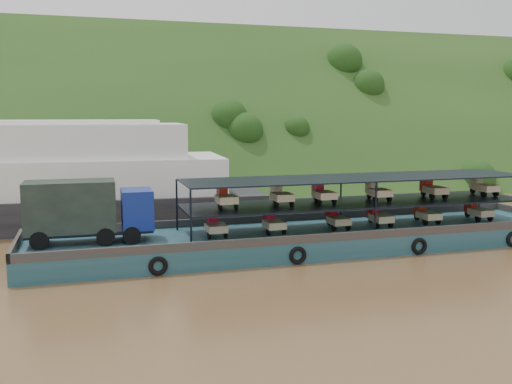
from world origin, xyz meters
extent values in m
plane|color=brown|center=(0.00, 0.00, 0.00)|extent=(160.00, 160.00, 0.00)
cube|color=#1A3714|center=(0.00, 36.00, 0.00)|extent=(140.00, 39.60, 39.60)
cube|color=#154549|center=(0.12, -1.41, 0.60)|extent=(35.00, 7.00, 1.20)
cube|color=#592D19|center=(0.12, 1.99, 1.45)|extent=(35.00, 0.20, 0.50)
cube|color=#592D19|center=(0.12, -4.81, 1.45)|extent=(35.00, 0.20, 0.50)
cube|color=#592D19|center=(-17.28, -1.41, 1.45)|extent=(0.20, 7.00, 0.50)
torus|color=black|center=(-9.88, -4.96, 0.55)|extent=(1.06, 0.26, 1.06)
torus|color=black|center=(-1.88, -4.96, 0.55)|extent=(1.06, 0.26, 1.06)
torus|color=black|center=(6.12, -4.96, 0.55)|extent=(1.06, 0.26, 1.06)
cylinder|color=black|center=(-16.01, -2.04, 1.72)|extent=(1.05, 0.38, 1.04)
cylinder|color=black|center=(-15.97, 0.14, 1.72)|extent=(1.05, 0.38, 1.04)
cylinder|color=black|center=(-12.47, -2.09, 1.72)|extent=(1.05, 0.38, 1.04)
cylinder|color=black|center=(-12.44, 0.09, 1.72)|extent=(1.05, 0.38, 1.04)
cylinder|color=black|center=(-11.01, -2.11, 1.72)|extent=(1.05, 0.38, 1.04)
cylinder|color=black|center=(-10.98, 0.07, 1.72)|extent=(1.05, 0.38, 1.04)
cube|color=black|center=(-13.28, -0.99, 1.88)|extent=(7.11, 2.39, 0.21)
cube|color=navy|center=(-10.58, -1.03, 3.07)|extent=(1.81, 2.52, 2.29)
cube|color=black|center=(-9.69, -1.04, 3.49)|extent=(0.09, 2.08, 0.94)
cube|color=black|center=(-14.32, -0.97, 3.39)|extent=(5.03, 2.57, 2.91)
cube|color=black|center=(3.62, -1.41, 2.86)|extent=(23.00, 5.00, 0.12)
cube|color=black|center=(3.62, -1.41, 4.50)|extent=(23.00, 5.00, 0.08)
cylinder|color=black|center=(-7.88, -3.91, 2.85)|extent=(0.12, 0.12, 3.30)
cylinder|color=black|center=(-7.88, 1.09, 2.85)|extent=(0.12, 0.12, 3.30)
cylinder|color=black|center=(3.62, -3.91, 2.85)|extent=(0.12, 0.12, 3.30)
cylinder|color=black|center=(3.62, 1.09, 2.85)|extent=(0.12, 0.12, 3.30)
cylinder|color=black|center=(15.12, 1.09, 2.85)|extent=(0.12, 0.12, 3.30)
cylinder|color=black|center=(-5.97, -0.36, 1.46)|extent=(0.12, 0.52, 0.52)
cylinder|color=black|center=(-6.47, -2.16, 1.46)|extent=(0.14, 0.52, 0.52)
cylinder|color=black|center=(-5.47, -2.16, 1.46)|extent=(0.14, 0.52, 0.52)
cube|color=beige|center=(-5.97, -1.81, 1.80)|extent=(1.15, 1.50, 0.44)
cube|color=red|center=(-5.97, -0.66, 1.98)|extent=(0.55, 0.80, 0.80)
cube|color=red|center=(-5.97, -0.86, 2.48)|extent=(0.50, 0.10, 0.10)
cylinder|color=black|center=(-2.25, -0.36, 1.46)|extent=(0.12, 0.52, 0.52)
cylinder|color=black|center=(-2.75, -2.16, 1.46)|extent=(0.14, 0.52, 0.52)
cylinder|color=black|center=(-1.75, -2.16, 1.46)|extent=(0.14, 0.52, 0.52)
cube|color=beige|center=(-2.25, -1.81, 1.80)|extent=(1.15, 1.50, 0.44)
cube|color=red|center=(-2.25, -0.66, 1.98)|extent=(0.55, 0.80, 0.80)
cube|color=red|center=(-2.25, -0.86, 2.48)|extent=(0.50, 0.10, 0.10)
cylinder|color=black|center=(2.13, -0.36, 1.46)|extent=(0.12, 0.52, 0.52)
cylinder|color=black|center=(1.63, -2.16, 1.46)|extent=(0.14, 0.52, 0.52)
cylinder|color=black|center=(2.63, -2.16, 1.46)|extent=(0.14, 0.52, 0.52)
cube|color=tan|center=(2.13, -1.81, 1.80)|extent=(1.15, 1.50, 0.44)
cube|color=#A80B11|center=(2.13, -0.66, 1.98)|extent=(0.55, 0.80, 0.80)
cube|color=#A80B11|center=(2.13, -0.86, 2.48)|extent=(0.50, 0.10, 0.10)
cylinder|color=black|center=(5.21, -0.36, 1.46)|extent=(0.12, 0.52, 0.52)
cylinder|color=black|center=(4.71, -2.16, 1.46)|extent=(0.14, 0.52, 0.52)
cylinder|color=black|center=(5.71, -2.16, 1.46)|extent=(0.14, 0.52, 0.52)
cube|color=beige|center=(5.21, -1.81, 1.80)|extent=(1.15, 1.50, 0.44)
cube|color=red|center=(5.21, -0.66, 1.98)|extent=(0.55, 0.80, 0.80)
cube|color=red|center=(5.21, -0.86, 2.48)|extent=(0.50, 0.10, 0.10)
cylinder|color=black|center=(8.83, -0.36, 1.46)|extent=(0.12, 0.52, 0.52)
cylinder|color=black|center=(8.33, -2.16, 1.46)|extent=(0.14, 0.52, 0.52)
cylinder|color=black|center=(9.33, -2.16, 1.46)|extent=(0.14, 0.52, 0.52)
cube|color=beige|center=(8.83, -1.81, 1.80)|extent=(1.15, 1.50, 0.44)
cube|color=#B4270C|center=(8.83, -0.66, 1.98)|extent=(0.55, 0.80, 0.80)
cube|color=#B4270C|center=(8.83, -0.86, 2.48)|extent=(0.50, 0.10, 0.10)
cylinder|color=black|center=(13.03, -0.36, 1.46)|extent=(0.12, 0.52, 0.52)
cylinder|color=black|center=(12.53, -2.16, 1.46)|extent=(0.14, 0.52, 0.52)
cylinder|color=black|center=(13.53, -2.16, 1.46)|extent=(0.14, 0.52, 0.52)
cube|color=beige|center=(13.03, -1.81, 1.80)|extent=(1.15, 1.50, 0.44)
cube|color=#A91B0B|center=(13.03, -0.66, 1.98)|extent=(0.55, 0.80, 0.80)
cube|color=#A91B0B|center=(13.03, -0.86, 2.48)|extent=(0.50, 0.10, 0.10)
cylinder|color=black|center=(-5.31, -0.36, 3.18)|extent=(0.12, 0.52, 0.52)
cylinder|color=black|center=(-5.81, -2.16, 3.18)|extent=(0.14, 0.52, 0.52)
cylinder|color=black|center=(-4.81, -2.16, 3.18)|extent=(0.14, 0.52, 0.52)
cube|color=beige|center=(-5.31, -1.81, 3.52)|extent=(1.15, 1.50, 0.44)
cube|color=red|center=(-5.31, -0.66, 3.70)|extent=(0.55, 0.80, 0.80)
cube|color=red|center=(-5.31, -0.86, 4.20)|extent=(0.50, 0.10, 0.10)
cylinder|color=black|center=(-1.75, -0.36, 3.18)|extent=(0.12, 0.52, 0.52)
cylinder|color=black|center=(-2.25, -2.16, 3.18)|extent=(0.14, 0.52, 0.52)
cylinder|color=black|center=(-1.25, -2.16, 3.18)|extent=(0.14, 0.52, 0.52)
cube|color=beige|center=(-1.75, -1.81, 3.52)|extent=(1.15, 1.50, 0.44)
cube|color=beige|center=(-1.75, -0.66, 3.70)|extent=(0.55, 0.80, 0.80)
cube|color=beige|center=(-1.75, -0.86, 4.20)|extent=(0.50, 0.10, 0.10)
cylinder|color=black|center=(1.12, -0.36, 3.18)|extent=(0.12, 0.52, 0.52)
cylinder|color=black|center=(0.62, -2.16, 3.18)|extent=(0.14, 0.52, 0.52)
cylinder|color=black|center=(1.62, -2.16, 3.18)|extent=(0.14, 0.52, 0.52)
cube|color=beige|center=(1.12, -1.81, 3.52)|extent=(1.15, 1.50, 0.44)
cube|color=#B00B21|center=(1.12, -0.66, 3.70)|extent=(0.55, 0.80, 0.80)
cube|color=#B00B21|center=(1.12, -0.86, 4.20)|extent=(0.50, 0.10, 0.10)
cylinder|color=black|center=(5.04, -0.36, 3.18)|extent=(0.12, 0.52, 0.52)
cylinder|color=black|center=(4.54, -2.16, 3.18)|extent=(0.14, 0.52, 0.52)
cylinder|color=black|center=(5.54, -2.16, 3.18)|extent=(0.14, 0.52, 0.52)
cube|color=beige|center=(5.04, -1.81, 3.52)|extent=(1.15, 1.50, 0.44)
cube|color=beige|center=(5.04, -0.66, 3.70)|extent=(0.55, 0.80, 0.80)
cube|color=beige|center=(5.04, -0.86, 4.20)|extent=(0.50, 0.10, 0.10)
cylinder|color=black|center=(9.28, -0.36, 3.18)|extent=(0.12, 0.52, 0.52)
cylinder|color=black|center=(8.78, -2.16, 3.18)|extent=(0.14, 0.52, 0.52)
cylinder|color=black|center=(9.78, -2.16, 3.18)|extent=(0.14, 0.52, 0.52)
cube|color=tan|center=(9.28, -1.81, 3.52)|extent=(1.15, 1.50, 0.44)
cube|color=red|center=(9.28, -0.66, 3.70)|extent=(0.55, 0.80, 0.80)
cube|color=red|center=(9.28, -0.86, 4.20)|extent=(0.50, 0.10, 0.10)
cylinder|color=black|center=(13.38, -0.36, 3.18)|extent=(0.12, 0.52, 0.52)
cylinder|color=black|center=(12.88, -2.16, 3.18)|extent=(0.14, 0.52, 0.52)
cylinder|color=black|center=(13.88, -2.16, 3.18)|extent=(0.14, 0.52, 0.52)
cube|color=beige|center=(13.38, -1.81, 3.52)|extent=(1.15, 1.50, 0.44)
cube|color=beige|center=(13.38, -0.66, 3.70)|extent=(0.55, 0.80, 0.80)
cube|color=beige|center=(13.38, -0.86, 4.20)|extent=(0.50, 0.10, 0.10)
cube|color=black|center=(-19.82, 12.37, 1.21)|extent=(40.84, 12.44, 2.42)
camera|label=1|loc=(-13.44, -34.90, 8.63)|focal=40.00mm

